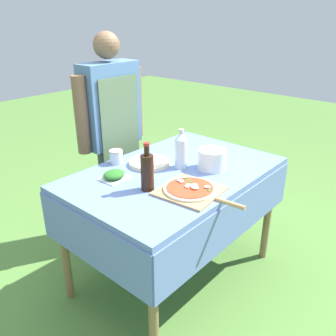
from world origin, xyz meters
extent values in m
plane|color=#517F38|center=(0.00, 0.00, 0.00)|extent=(12.00, 12.00, 0.00)
cube|color=#607AB7|center=(0.00, 0.00, 0.77)|extent=(1.30, 0.85, 0.04)
cube|color=#607AB7|center=(0.00, -0.43, 0.61)|extent=(1.30, 0.01, 0.28)
cube|color=#607AB7|center=(0.00, 0.43, 0.61)|extent=(1.30, 0.01, 0.28)
cube|color=#607AB7|center=(-0.65, 0.00, 0.61)|extent=(0.01, 0.85, 0.28)
cube|color=#607AB7|center=(0.65, 0.00, 0.61)|extent=(0.01, 0.85, 0.28)
cylinder|color=olive|center=(-0.59, -0.37, 0.38)|extent=(0.05, 0.05, 0.75)
cylinder|color=olive|center=(0.59, -0.37, 0.38)|extent=(0.05, 0.05, 0.75)
cylinder|color=olive|center=(-0.59, 0.37, 0.38)|extent=(0.05, 0.05, 0.75)
cylinder|color=olive|center=(0.59, 0.37, 0.38)|extent=(0.05, 0.05, 0.75)
cylinder|color=#4C4C51|center=(0.16, 0.67, 0.39)|extent=(0.11, 0.11, 0.78)
cylinder|color=#4C4C51|center=(0.01, 0.67, 0.39)|extent=(0.11, 0.11, 0.78)
cube|color=#4C7099|center=(0.09, 0.67, 1.07)|extent=(0.42, 0.18, 0.58)
cube|color=#56704C|center=(0.08, 0.57, 0.85)|extent=(0.34, 0.01, 0.85)
cylinder|color=brown|center=(0.33, 0.67, 1.05)|extent=(0.09, 0.09, 0.52)
cylinder|color=brown|center=(-0.16, 0.67, 1.05)|extent=(0.09, 0.09, 0.52)
sphere|color=brown|center=(0.09, 0.67, 1.47)|extent=(0.18, 0.18, 0.18)
cube|color=tan|center=(-0.16, -0.24, 0.79)|extent=(0.34, 0.34, 0.01)
cylinder|color=tan|center=(-0.13, -0.47, 0.79)|extent=(0.04, 0.17, 0.02)
cylinder|color=beige|center=(-0.16, -0.24, 0.81)|extent=(0.28, 0.28, 0.01)
cylinder|color=#D14223|center=(-0.16, -0.24, 0.82)|extent=(0.25, 0.25, 0.00)
ellipsoid|color=white|center=(-0.14, -0.25, 0.82)|extent=(0.04, 0.04, 0.01)
ellipsoid|color=white|center=(-0.16, -0.27, 0.83)|extent=(0.04, 0.05, 0.02)
ellipsoid|color=white|center=(-0.14, -0.15, 0.82)|extent=(0.03, 0.04, 0.01)
ellipsoid|color=white|center=(-0.17, -0.23, 0.82)|extent=(0.03, 0.03, 0.01)
ellipsoid|color=white|center=(-0.15, -0.22, 0.82)|extent=(0.04, 0.04, 0.01)
ellipsoid|color=white|center=(-0.10, -0.31, 0.82)|extent=(0.05, 0.05, 0.01)
ellipsoid|color=white|center=(-0.14, -0.16, 0.82)|extent=(0.04, 0.04, 0.01)
ellipsoid|color=#286B23|center=(-0.09, -0.15, 0.82)|extent=(0.03, 0.03, 0.00)
ellipsoid|color=#286B23|center=(-0.13, -0.22, 0.82)|extent=(0.03, 0.03, 0.00)
ellipsoid|color=#286B23|center=(-0.12, -0.33, 0.82)|extent=(0.04, 0.03, 0.00)
ellipsoid|color=#286B23|center=(-0.10, -0.19, 0.82)|extent=(0.04, 0.02, 0.00)
cylinder|color=black|center=(-0.28, -0.05, 0.89)|extent=(0.07, 0.07, 0.20)
cylinder|color=black|center=(-0.28, -0.05, 1.01)|extent=(0.03, 0.03, 0.06)
cylinder|color=#B22823|center=(-0.28, -0.05, 1.05)|extent=(0.03, 0.03, 0.02)
cylinder|color=silver|center=(0.07, 0.01, 0.88)|extent=(0.08, 0.08, 0.18)
cone|color=silver|center=(0.07, 0.01, 0.99)|extent=(0.08, 0.08, 0.05)
cylinder|color=silver|center=(0.07, 0.01, 1.03)|extent=(0.03, 0.03, 0.02)
cube|color=silver|center=(-0.31, 0.19, 0.79)|extent=(0.16, 0.14, 0.01)
ellipsoid|color=#286B23|center=(-0.31, 0.19, 0.82)|extent=(0.13, 0.12, 0.04)
cylinder|color=silver|center=(0.18, -0.15, 0.85)|extent=(0.17, 0.17, 0.12)
cylinder|color=beige|center=(-0.03, 0.18, 0.79)|extent=(0.26, 0.26, 0.00)
cylinder|color=beige|center=(-0.03, 0.18, 0.80)|extent=(0.26, 0.26, 0.00)
cylinder|color=beige|center=(-0.03, 0.18, 0.80)|extent=(0.26, 0.26, 0.00)
cylinder|color=beige|center=(-0.03, 0.18, 0.81)|extent=(0.26, 0.26, 0.00)
cylinder|color=beige|center=(-0.03, 0.18, 0.81)|extent=(0.26, 0.26, 0.00)
cylinder|color=silver|center=(-0.15, 0.36, 0.83)|extent=(0.08, 0.08, 0.08)
cylinder|color=#D14223|center=(-0.15, 0.36, 0.82)|extent=(0.07, 0.07, 0.05)
cylinder|color=#B7B2A3|center=(-0.15, 0.36, 0.87)|extent=(0.09, 0.09, 0.01)
camera|label=1|loc=(-1.51, -1.26, 1.67)|focal=38.00mm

